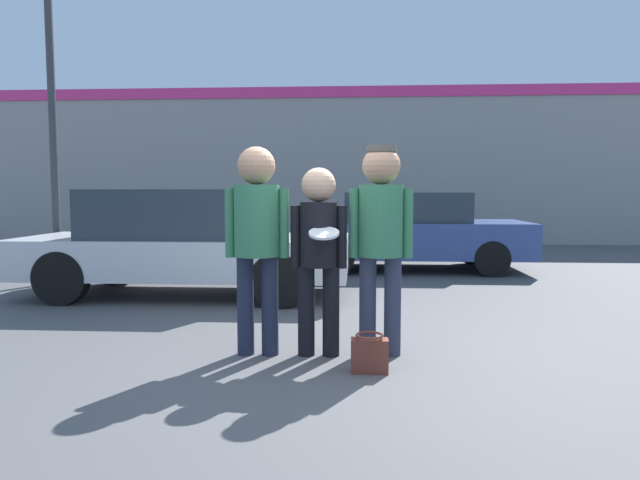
% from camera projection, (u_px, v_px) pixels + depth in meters
% --- Properties ---
extents(ground_plane, '(56.00, 56.00, 0.00)m').
position_uv_depth(ground_plane, '(332.00, 362.00, 4.89)').
color(ground_plane, '#4C4C4F').
extents(storefront_building, '(24.00, 0.22, 4.38)m').
position_uv_depth(storefront_building, '(350.00, 165.00, 16.01)').
color(storefront_building, gray).
rests_on(storefront_building, ground).
extents(person_left, '(0.57, 0.40, 1.85)m').
position_uv_depth(person_left, '(257.00, 228.00, 5.02)').
color(person_left, '#1E2338').
rests_on(person_left, ground).
extents(person_middle_with_frisbee, '(0.50, 0.53, 1.67)m').
position_uv_depth(person_middle_with_frisbee, '(319.00, 246.00, 5.00)').
color(person_middle_with_frisbee, black).
rests_on(person_middle_with_frisbee, ground).
extents(person_right, '(0.56, 0.39, 1.86)m').
position_uv_depth(person_right, '(381.00, 227.00, 5.00)').
color(person_right, '#2D3347').
rests_on(person_right, ground).
extents(parked_car_near, '(4.54, 1.84, 1.49)m').
position_uv_depth(parked_car_near, '(184.00, 242.00, 8.03)').
color(parked_car_near, silver).
rests_on(parked_car_near, ground).
extents(parked_car_far, '(4.29, 1.95, 1.45)m').
position_uv_depth(parked_car_far, '(408.00, 231.00, 10.71)').
color(parked_car_far, '#334784').
rests_on(parked_car_far, ground).
extents(street_lamp, '(1.54, 0.35, 5.98)m').
position_uv_depth(street_lamp, '(67.00, 48.00, 8.85)').
color(street_lamp, '#38383D').
rests_on(street_lamp, ground).
extents(shrub, '(1.37, 1.37, 1.37)m').
position_uv_depth(shrub, '(432.00, 221.00, 15.13)').
color(shrub, '#2D6B33').
rests_on(shrub, ground).
extents(handbag, '(0.30, 0.23, 0.31)m').
position_uv_depth(handbag, '(370.00, 354.00, 4.59)').
color(handbag, brown).
rests_on(handbag, ground).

